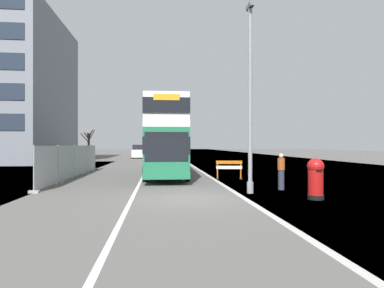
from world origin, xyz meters
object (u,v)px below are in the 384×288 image
red_pillar_postbox (316,177)px  roadworks_barrier (229,168)px  car_receding_mid (138,152)px  car_oncoming_near (164,153)px  pedestrian_at_kerb (281,172)px  lamppost_foreground (250,104)px  double_decker_bus (166,138)px

red_pillar_postbox → roadworks_barrier: bearing=103.2°
car_receding_mid → roadworks_barrier: bearing=-76.4°
car_oncoming_near → pedestrian_at_kerb: (5.20, -26.53, -0.21)m
lamppost_foreground → car_receding_mid: (-7.30, 37.38, -2.99)m
car_receding_mid → pedestrian_at_kerb: bearing=-76.0°
red_pillar_postbox → double_decker_bus: bearing=119.0°
red_pillar_postbox → roadworks_barrier: size_ratio=0.99×
double_decker_bus → red_pillar_postbox: (5.64, -10.19, -1.75)m
lamppost_foreground → pedestrian_at_kerb: (1.79, 0.91, -3.11)m
car_receding_mid → lamppost_foreground: bearing=-79.0°
double_decker_bus → car_oncoming_near: (0.11, 19.07, -1.56)m
roadworks_barrier → double_decker_bus: bearing=146.1°
car_oncoming_near → double_decker_bus: bearing=-90.3°
car_oncoming_near → car_receding_mid: 10.66m
double_decker_bus → lamppost_foreground: 9.19m
red_pillar_postbox → roadworks_barrier: 7.80m
lamppost_foreground → red_pillar_postbox: lamppost_foreground is taller
roadworks_barrier → car_oncoming_near: bearing=99.8°
lamppost_foreground → car_oncoming_near: (-3.41, 27.45, -2.90)m
pedestrian_at_kerb → car_oncoming_near: bearing=101.1°
roadworks_barrier → car_receding_mid: car_receding_mid is taller
lamppost_foreground → pedestrian_at_kerb: lamppost_foreground is taller
roadworks_barrier → car_oncoming_near: size_ratio=0.43×
roadworks_barrier → car_oncoming_near: 21.99m
lamppost_foreground → pedestrian_at_kerb: bearing=27.1°
double_decker_bus → lamppost_foreground: size_ratio=1.34×
roadworks_barrier → lamppost_foreground: bearing=-93.3°
roadworks_barrier → pedestrian_at_kerb: pedestrian_at_kerb is taller
red_pillar_postbox → car_oncoming_near: car_oncoming_near is taller
roadworks_barrier → pedestrian_at_kerb: size_ratio=0.94×
red_pillar_postbox → car_receding_mid: size_ratio=0.38×
red_pillar_postbox → car_receding_mid: car_receding_mid is taller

